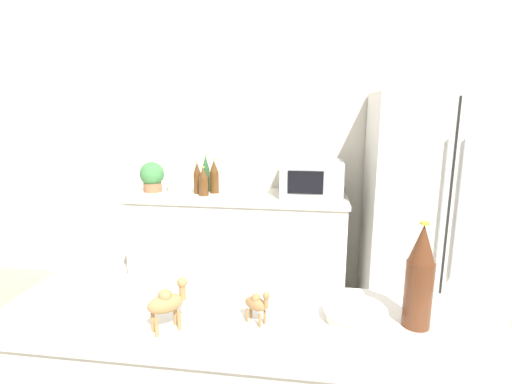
# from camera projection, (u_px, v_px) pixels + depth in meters

# --- Properties ---
(wall_back) EXTENTS (8.00, 0.06, 2.55)m
(wall_back) POSITION_uv_depth(u_px,v_px,m) (292.00, 146.00, 3.42)
(wall_back) COLOR silver
(wall_back) RESTS_ON ground_plane
(back_counter) EXTENTS (1.74, 0.63, 0.92)m
(back_counter) POSITION_uv_depth(u_px,v_px,m) (239.00, 247.00, 3.33)
(back_counter) COLOR white
(back_counter) RESTS_ON ground_plane
(refrigerator) EXTENTS (0.95, 0.71, 1.71)m
(refrigerator) POSITION_uv_depth(u_px,v_px,m) (433.00, 210.00, 2.98)
(refrigerator) COLOR silver
(refrigerator) RESTS_ON ground_plane
(potted_plant) EXTENTS (0.20, 0.20, 0.25)m
(potted_plant) POSITION_uv_depth(u_px,v_px,m) (152.00, 176.00, 3.30)
(potted_plant) COLOR #9E6B47
(potted_plant) RESTS_ON back_counter
(paper_towel_roll) EXTENTS (0.12, 0.12, 0.22)m
(paper_towel_roll) POSITION_uv_depth(u_px,v_px,m) (175.00, 179.00, 3.26)
(paper_towel_roll) COLOR white
(paper_towel_roll) RESTS_ON back_counter
(microwave) EXTENTS (0.48, 0.37, 0.28)m
(microwave) POSITION_uv_depth(u_px,v_px,m) (311.00, 178.00, 3.14)
(microwave) COLOR #B2B5BA
(microwave) RESTS_ON back_counter
(back_bottle_0) EXTENTS (0.06, 0.06, 0.26)m
(back_bottle_0) POSITION_uv_depth(u_px,v_px,m) (197.00, 178.00, 3.23)
(back_bottle_0) COLOR brown
(back_bottle_0) RESTS_ON back_counter
(back_bottle_1) EXTENTS (0.08, 0.08, 0.23)m
(back_bottle_1) POSITION_uv_depth(u_px,v_px,m) (203.00, 182.00, 3.16)
(back_bottle_1) COLOR brown
(back_bottle_1) RESTS_ON back_counter
(back_bottle_2) EXTENTS (0.08, 0.08, 0.28)m
(back_bottle_2) POSITION_uv_depth(u_px,v_px,m) (214.00, 177.00, 3.25)
(back_bottle_2) COLOR brown
(back_bottle_2) RESTS_ON back_counter
(back_bottle_3) EXTENTS (0.06, 0.06, 0.31)m
(back_bottle_3) POSITION_uv_depth(u_px,v_px,m) (206.00, 174.00, 3.31)
(back_bottle_3) COLOR #2D6033
(back_bottle_3) RESTS_ON back_counter
(wine_bottle) EXTENTS (0.09, 0.09, 0.34)m
(wine_bottle) POSITION_uv_depth(u_px,v_px,m) (420.00, 277.00, 1.22)
(wine_bottle) COLOR #562D19
(wine_bottle) RESTS_ON bar_counter
(fruit_bowl) EXTENTS (0.20, 0.20, 0.04)m
(fruit_bowl) POSITION_uv_depth(u_px,v_px,m) (355.00, 313.00, 1.28)
(fruit_bowl) COLOR white
(fruit_bowl) RESTS_ON bar_counter
(camel_figurine) EXTENTS (0.12, 0.12, 0.16)m
(camel_figurine) POSITION_uv_depth(u_px,v_px,m) (167.00, 302.00, 1.21)
(camel_figurine) COLOR #A87F4C
(camel_figurine) RESTS_ON bar_counter
(camel_figurine_second) EXTENTS (0.09, 0.08, 0.12)m
(camel_figurine_second) POSITION_uv_depth(u_px,v_px,m) (257.00, 303.00, 1.25)
(camel_figurine_second) COLOR olive
(camel_figurine_second) RESTS_ON bar_counter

